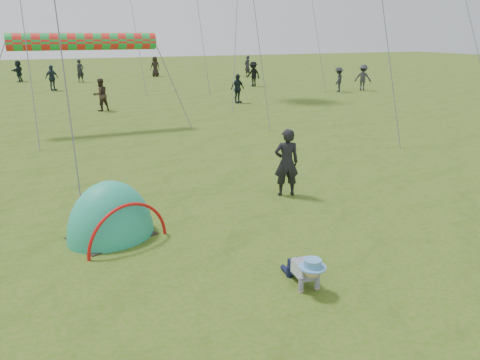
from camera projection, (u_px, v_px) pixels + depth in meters
name	position (u px, v px, depth m)	size (l,w,h in m)	color
ground	(251.00, 291.00, 7.10)	(140.00, 140.00, 0.00)	#345B0F
crawling_toddler	(305.00, 270.00, 7.15)	(0.52, 0.75, 0.57)	black
popup_tent	(112.00, 236.00, 9.01)	(1.70, 1.40, 2.20)	#1E9B59
standing_adult	(286.00, 162.00, 11.06)	(0.59, 0.39, 1.62)	black
crowd_person_1	(101.00, 95.00, 23.09)	(0.77, 0.60, 1.59)	#382B22
crowd_person_2	(52.00, 78.00, 31.18)	(0.98, 0.41, 1.67)	#243441
crowd_person_3	(253.00, 74.00, 33.62)	(1.13, 0.65, 1.75)	black
crowd_person_4	(155.00, 66.00, 41.15)	(0.85, 0.55, 1.73)	black
crowd_person_6	(80.00, 71.00, 36.42)	(0.64, 0.42, 1.74)	black
crowd_person_8	(237.00, 89.00, 25.68)	(0.92, 0.38, 1.58)	black
crowd_person_9	(363.00, 78.00, 31.24)	(1.10, 0.63, 1.70)	#2C2D33
crowd_person_11	(19.00, 71.00, 36.79)	(1.54, 0.49, 1.66)	black
crowd_person_12	(247.00, 66.00, 41.27)	(0.65, 0.43, 1.79)	#25232C
crowd_person_15	(339.00, 80.00, 30.56)	(1.02, 0.59, 1.58)	#242529
rainbow_tube_kite	(84.00, 41.00, 17.76)	(0.64, 0.64, 5.42)	red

